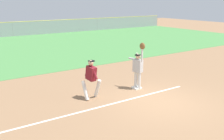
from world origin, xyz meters
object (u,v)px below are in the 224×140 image
(first_base, at_px, (137,88))
(parked_car_white, at_px, (81,24))
(parked_car_green, at_px, (18,27))
(parked_car_red, at_px, (52,25))
(runner, at_px, (91,77))
(baseball, at_px, (137,53))
(fielder, at_px, (138,66))

(first_base, bearing_deg, parked_car_white, 67.96)
(parked_car_white, bearing_deg, parked_car_green, 177.41)
(parked_car_red, xyz_separation_m, parked_car_white, (4.74, 0.07, 0.00))
(runner, bearing_deg, parked_car_red, 63.40)
(runner, relative_size, parked_car_white, 0.38)
(baseball, height_order, parked_car_white, baseball)
(fielder, bearing_deg, runner, -18.71)
(baseball, bearing_deg, runner, -178.76)
(baseball, height_order, parked_car_red, baseball)
(baseball, relative_size, parked_car_red, 0.02)
(fielder, relative_size, parked_car_green, 0.51)
(parked_car_green, xyz_separation_m, parked_car_red, (4.83, -0.10, 0.00))
(fielder, distance_m, baseball, 0.63)
(baseball, distance_m, parked_car_red, 27.50)
(runner, xyz_separation_m, parked_car_red, (8.66, 26.84, -0.32))
(baseball, distance_m, parked_car_white, 28.99)
(baseball, distance_m, parked_car_green, 26.94)
(first_base, xyz_separation_m, parked_car_white, (10.93, 27.00, 0.63))
(first_base, xyz_separation_m, parked_car_red, (6.19, 26.93, 0.63))
(first_base, distance_m, runner, 2.65)
(first_base, bearing_deg, parked_car_red, 77.05)
(first_base, bearing_deg, baseball, 60.96)
(parked_car_green, bearing_deg, fielder, -90.41)
(runner, distance_m, parked_car_green, 27.22)
(first_base, relative_size, runner, 0.22)
(runner, xyz_separation_m, baseball, (2.55, 0.06, 0.72))
(fielder, distance_m, parked_car_green, 27.12)
(first_base, distance_m, parked_car_green, 27.08)
(first_base, xyz_separation_m, fielder, (0.02, -0.05, 1.08))
(fielder, height_order, parked_car_red, fielder)
(baseball, relative_size, parked_car_white, 0.02)
(fielder, bearing_deg, baseball, -123.19)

